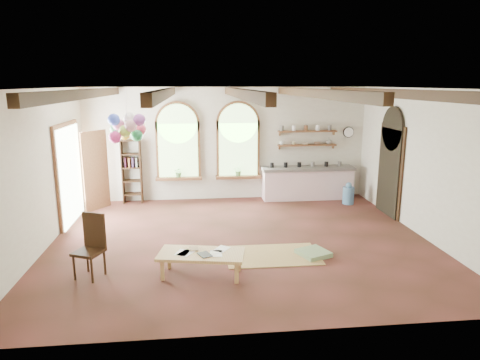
{
  "coord_description": "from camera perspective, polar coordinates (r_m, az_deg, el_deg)",
  "views": [
    {
      "loc": [
        -0.95,
        -8.62,
        3.3
      ],
      "look_at": [
        0.05,
        0.6,
        1.19
      ],
      "focal_mm": 32.0,
      "sensor_mm": 36.0,
      "label": 1
    }
  ],
  "objects": [
    {
      "name": "right_doorway",
      "position": [
        11.46,
        19.28,
        0.99
      ],
      "size": [
        0.1,
        1.3,
        2.4
      ],
      "primitive_type": "cube",
      "color": "black",
      "rests_on": "floor"
    },
    {
      "name": "table_book",
      "position": [
        7.72,
        -6.73,
        -9.12
      ],
      "size": [
        0.16,
        0.22,
        0.02
      ],
      "primitive_type": "imported",
      "rotation": [
        0.0,
        0.0,
        0.04
      ],
      "color": "olive",
      "rests_on": "coffee_table"
    },
    {
      "name": "potted_plant_left",
      "position": [
        12.2,
        -8.16,
        1.07
      ],
      "size": [
        0.27,
        0.23,
        0.3
      ],
      "primitive_type": "imported",
      "color": "#598C4C",
      "rests_on": "window_left"
    },
    {
      "name": "shelf_cup_b",
      "position": [
        12.45,
        7.15,
        4.92
      ],
      "size": [
        0.1,
        0.1,
        0.09
      ],
      "primitive_type": "imported",
      "color": "beige",
      "rests_on": "wall_shelf_lower"
    },
    {
      "name": "wall_shelf_upper",
      "position": [
        12.5,
        8.98,
        6.44
      ],
      "size": [
        1.7,
        0.24,
        0.04
      ],
      "primitive_type": "cube",
      "color": "brown",
      "rests_on": "wall_back"
    },
    {
      "name": "potted_plant_right",
      "position": [
        12.25,
        -0.19,
        1.26
      ],
      "size": [
        0.27,
        0.23,
        0.3
      ],
      "primitive_type": "imported",
      "color": "#598C4C",
      "rests_on": "window_right"
    },
    {
      "name": "kitchen_counter",
      "position": [
        12.58,
        8.96,
        -0.34
      ],
      "size": [
        2.68,
        0.62,
        0.94
      ],
      "color": "#F8D2D9",
      "rests_on": "floor"
    },
    {
      "name": "bookshelf",
      "position": [
        12.31,
        -14.23,
        1.15
      ],
      "size": [
        0.53,
        0.32,
        1.8
      ],
      "color": "#31200F",
      "rests_on": "floor"
    },
    {
      "name": "shelf_bowl_b",
      "position": [
        12.63,
        10.25,
        4.85
      ],
      "size": [
        0.2,
        0.2,
        0.06
      ],
      "primitive_type": "imported",
      "color": "#8C664C",
      "rests_on": "wall_shelf_lower"
    },
    {
      "name": "water_jug_b",
      "position": [
        12.3,
        14.25,
        -1.89
      ],
      "size": [
        0.32,
        0.32,
        0.61
      ],
      "color": "#5081AD",
      "rests_on": "floor"
    },
    {
      "name": "water_jug_a",
      "position": [
        12.87,
        12.37,
        -1.34
      ],
      "size": [
        0.27,
        0.27,
        0.52
      ],
      "color": "#5081AD",
      "rests_on": "floor"
    },
    {
      "name": "window_left",
      "position": [
        12.17,
        -8.26,
        4.78
      ],
      "size": [
        1.3,
        0.28,
        2.2
      ],
      "color": "brown",
      "rests_on": "floor"
    },
    {
      "name": "floor_mat",
      "position": [
        8.53,
        4.36,
        -9.97
      ],
      "size": [
        1.81,
        1.12,
        0.02
      ],
      "primitive_type": "cube",
      "rotation": [
        0.0,
        0.0,
        -0.0
      ],
      "color": "tan",
      "rests_on": "floor"
    },
    {
      "name": "side_chair",
      "position": [
        7.97,
        -19.35,
        -9.93
      ],
      "size": [
        0.58,
        0.58,
        1.11
      ],
      "color": "#31200F",
      "rests_on": "floor"
    },
    {
      "name": "wall_shelf_lower",
      "position": [
        12.55,
        8.92,
        4.62
      ],
      "size": [
        1.7,
        0.24,
        0.04
      ],
      "primitive_type": "cube",
      "color": "brown",
      "rests_on": "wall_back"
    },
    {
      "name": "tablet",
      "position": [
        7.47,
        -4.72,
        -9.88
      ],
      "size": [
        0.28,
        0.32,
        0.01
      ],
      "primitive_type": "cube",
      "rotation": [
        0.0,
        0.0,
        0.41
      ],
      "color": "black",
      "rests_on": "coffee_table"
    },
    {
      "name": "shelf_bowl_a",
      "position": [
        12.54,
        8.71,
        4.83
      ],
      "size": [
        0.22,
        0.22,
        0.05
      ],
      "primitive_type": "imported",
      "color": "beige",
      "rests_on": "wall_shelf_lower"
    },
    {
      "name": "floor_cushion",
      "position": [
        8.62,
        9.75,
        -9.59
      ],
      "size": [
        0.71,
        0.71,
        0.09
      ],
      "primitive_type": "cube",
      "rotation": [
        0.0,
        0.0,
        0.39
      ],
      "color": "gray",
      "rests_on": "floor"
    },
    {
      "name": "balloon_cluster",
      "position": [
        9.79,
        -14.77,
        6.8
      ],
      "size": [
        0.86,
        0.86,
        1.16
      ],
      "color": "white",
      "rests_on": "floor"
    },
    {
      "name": "wall_clock",
      "position": [
        12.96,
        14.27,
        6.19
      ],
      "size": [
        0.32,
        0.04,
        0.32
      ],
      "primitive_type": "cylinder",
      "rotation": [
        1.57,
        0.0,
        0.0
      ],
      "color": "black",
      "rests_on": "wall_back"
    },
    {
      "name": "window_right",
      "position": [
        12.23,
        -0.25,
        4.95
      ],
      "size": [
        1.3,
        0.28,
        2.2
      ],
      "color": "brown",
      "rests_on": "floor"
    },
    {
      "name": "coffee_table",
      "position": [
        7.58,
        -5.18,
        -9.99
      ],
      "size": [
        1.58,
        0.95,
        0.42
      ],
      "color": "tan",
      "rests_on": "floor"
    },
    {
      "name": "ceiling_beams",
      "position": [
        8.67,
        0.11,
        11.47
      ],
      "size": [
        6.2,
        6.8,
        0.18
      ],
      "primitive_type": null,
      "color": "#31200F",
      "rests_on": "ceiling"
    },
    {
      "name": "left_doorway",
      "position": [
        11.06,
        -21.79,
        0.65
      ],
      "size": [
        0.1,
        1.9,
        2.5
      ],
      "primitive_type": "cube",
      "color": "brown",
      "rests_on": "floor"
    },
    {
      "name": "floor",
      "position": [
        9.28,
        0.1,
        -8.04
      ],
      "size": [
        8.0,
        8.0,
        0.0
      ],
      "primitive_type": "plane",
      "color": "brown",
      "rests_on": "ground"
    },
    {
      "name": "shelf_cup_a",
      "position": [
        12.37,
        5.56,
        4.92
      ],
      "size": [
        0.12,
        0.1,
        0.1
      ],
      "primitive_type": "imported",
      "color": "white",
      "rests_on": "wall_shelf_lower"
    },
    {
      "name": "shelf_vase",
      "position": [
        12.72,
        11.78,
        5.14
      ],
      "size": [
        0.18,
        0.18,
        0.19
      ],
      "primitive_type": "imported",
      "color": "slate",
      "rests_on": "wall_shelf_lower"
    }
  ]
}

